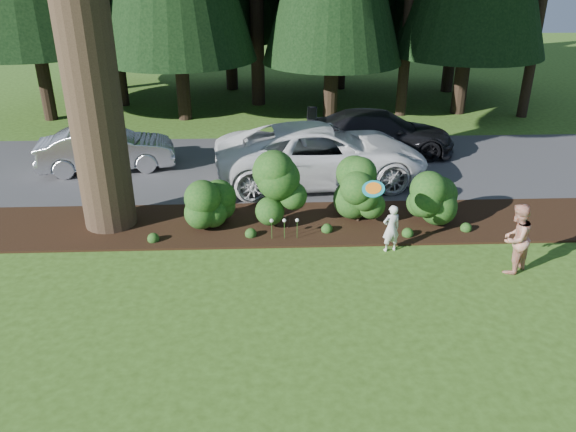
% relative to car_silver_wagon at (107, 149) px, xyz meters
% --- Properties ---
extents(ground, '(80.00, 80.00, 0.00)m').
position_rel_car_silver_wagon_xyz_m(ground, '(5.64, -7.40, -0.70)').
color(ground, '#335017').
rests_on(ground, ground).
extents(mulch_bed, '(16.00, 2.50, 0.05)m').
position_rel_car_silver_wagon_xyz_m(mulch_bed, '(5.64, -4.15, -0.68)').
color(mulch_bed, black).
rests_on(mulch_bed, ground).
extents(driveway, '(22.00, 6.00, 0.03)m').
position_rel_car_silver_wagon_xyz_m(driveway, '(5.64, 0.10, -0.69)').
color(driveway, '#38383A').
rests_on(driveway, ground).
extents(shrub_row, '(6.53, 1.60, 1.61)m').
position_rel_car_silver_wagon_xyz_m(shrub_row, '(6.41, -4.26, 0.10)').
color(shrub_row, '#174415').
rests_on(shrub_row, ground).
extents(lily_cluster, '(0.69, 0.09, 0.57)m').
position_rel_car_silver_wagon_xyz_m(lily_cluster, '(5.34, -5.00, -0.21)').
color(lily_cluster, '#174415').
rests_on(lily_cluster, ground).
extents(car_silver_wagon, '(4.29, 2.15, 1.35)m').
position_rel_car_silver_wagon_xyz_m(car_silver_wagon, '(0.00, 0.00, 0.00)').
color(car_silver_wagon, '#B7B8BD').
rests_on(car_silver_wagon, driveway).
extents(car_white_suv, '(6.42, 3.43, 1.71)m').
position_rel_car_silver_wagon_xyz_m(car_white_suv, '(6.56, -1.30, 0.18)').
color(car_white_suv, white).
rests_on(car_white_suv, driveway).
extents(car_dark_suv, '(5.07, 2.43, 1.43)m').
position_rel_car_silver_wagon_xyz_m(car_dark_suv, '(8.77, 1.24, 0.04)').
color(car_dark_suv, black).
rests_on(car_dark_suv, driveway).
extents(child, '(0.47, 0.37, 1.13)m').
position_rel_car_silver_wagon_xyz_m(child, '(7.73, -5.60, -0.14)').
color(child, silver).
rests_on(child, ground).
extents(adult, '(0.96, 0.93, 1.55)m').
position_rel_car_silver_wagon_xyz_m(adult, '(10.13, -6.61, 0.07)').
color(adult, '#CB411B').
rests_on(adult, ground).
extents(frisbee, '(0.52, 0.46, 0.30)m').
position_rel_car_silver_wagon_xyz_m(frisbee, '(7.23, -5.76, 0.90)').
color(frisbee, teal).
rests_on(frisbee, ground).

